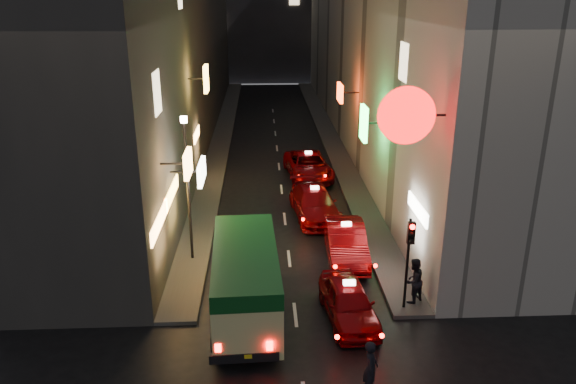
{
  "coord_description": "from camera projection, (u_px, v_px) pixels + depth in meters",
  "views": [
    {
      "loc": [
        -1.11,
        -9.08,
        11.17
      ],
      "look_at": [
        -0.05,
        13.0,
        3.11
      ],
      "focal_mm": 35.0,
      "sensor_mm": 36.0,
      "label": 1
    }
  ],
  "objects": [
    {
      "name": "building_left",
      "position": [
        165.0,
        20.0,
        40.85
      ],
      "size": [
        7.42,
        52.0,
        18.0
      ],
      "color": "#34312F",
      "rests_on": "ground"
    },
    {
      "name": "taxi_second",
      "position": [
        346.0,
        239.0,
        24.35
      ],
      "size": [
        2.49,
        5.7,
        1.96
      ],
      "color": "#750307",
      "rests_on": "ground"
    },
    {
      "name": "taxi_far",
      "position": [
        308.0,
        164.0,
        34.89
      ],
      "size": [
        2.86,
        5.75,
        1.93
      ],
      "color": "#750307",
      "rests_on": "ground"
    },
    {
      "name": "sidewalk_left",
      "position": [
        222.0,
        138.0,
        44.09
      ],
      "size": [
        1.5,
        52.0,
        0.15
      ],
      "primitive_type": "cube",
      "color": "#464441",
      "rests_on": "ground"
    },
    {
      "name": "sidewalk_right",
      "position": [
        329.0,
        137.0,
        44.47
      ],
      "size": [
        1.5,
        52.0,
        0.15
      ],
      "primitive_type": "cube",
      "color": "#464441",
      "rests_on": "ground"
    },
    {
      "name": "pedestrian_sidewalk",
      "position": [
        414.0,
        278.0,
        20.63
      ],
      "size": [
        0.88,
        0.81,
        1.97
      ],
      "primitive_type": "imported",
      "rotation": [
        0.0,
        0.0,
        3.76
      ],
      "color": "black",
      "rests_on": "sidewalk_right"
    },
    {
      "name": "lamp_post",
      "position": [
        188.0,
        180.0,
        23.13
      ],
      "size": [
        0.28,
        0.28,
        6.22
      ],
      "color": "black",
      "rests_on": "sidewalk_left"
    },
    {
      "name": "building_right",
      "position": [
        383.0,
        19.0,
        41.58
      ],
      "size": [
        8.28,
        52.0,
        18.0
      ],
      "color": "#AEA99F",
      "rests_on": "ground"
    },
    {
      "name": "taxi_third",
      "position": [
        315.0,
        201.0,
        28.82
      ],
      "size": [
        2.81,
        5.72,
        1.92
      ],
      "color": "#750307",
      "rests_on": "ground"
    },
    {
      "name": "taxi_near",
      "position": [
        349.0,
        299.0,
        19.85
      ],
      "size": [
        2.55,
        5.22,
        1.77
      ],
      "color": "#750307",
      "rests_on": "ground"
    },
    {
      "name": "pedestrian_crossing",
      "position": [
        371.0,
        365.0,
        16.11
      ],
      "size": [
        0.55,
        0.72,
        1.97
      ],
      "primitive_type": "imported",
      "rotation": [
        0.0,
        0.0,
        1.36
      ],
      "color": "black",
      "rests_on": "ground"
    },
    {
      "name": "traffic_light",
      "position": [
        410.0,
        246.0,
        19.61
      ],
      "size": [
        0.26,
        0.43,
        3.5
      ],
      "color": "black",
      "rests_on": "sidewalk_right"
    },
    {
      "name": "minibus",
      "position": [
        246.0,
        275.0,
        19.65
      ],
      "size": [
        2.46,
        6.37,
        2.71
      ],
      "color": "#DFDC8B",
      "rests_on": "ground"
    }
  ]
}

